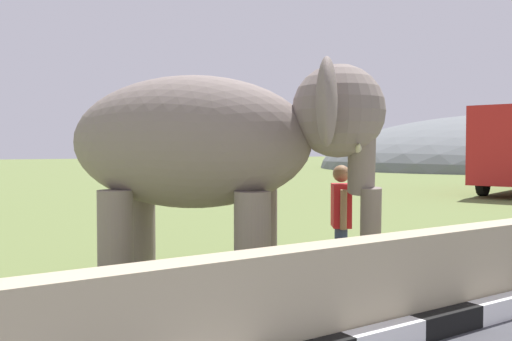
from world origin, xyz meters
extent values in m
cube|color=white|center=(2.80, 3.28, 0.12)|extent=(0.90, 0.20, 0.24)
cube|color=black|center=(3.70, 3.28, 0.12)|extent=(0.90, 0.20, 0.24)
cube|color=white|center=(4.60, 3.28, 0.12)|extent=(0.90, 0.20, 0.24)
cube|color=tan|center=(2.00, 3.58, 0.50)|extent=(28.00, 0.36, 1.00)
cylinder|color=slate|center=(3.24, 5.95, 0.68)|extent=(0.44, 0.44, 1.37)
cylinder|color=slate|center=(2.65, 5.27, 0.68)|extent=(0.44, 0.44, 1.37)
cylinder|color=slate|center=(1.96, 7.07, 0.68)|extent=(0.44, 0.44, 1.37)
cylinder|color=slate|center=(1.37, 6.39, 0.68)|extent=(0.44, 0.44, 1.37)
ellipsoid|color=slate|center=(2.31, 6.17, 1.96)|extent=(3.39, 3.24, 1.70)
sphere|color=slate|center=(3.72, 4.95, 2.34)|extent=(1.16, 1.16, 1.16)
ellipsoid|color=#D84C8C|center=(3.94, 4.76, 2.49)|extent=(0.69, 0.72, 0.44)
ellipsoid|color=slate|center=(4.12, 5.63, 2.39)|extent=(0.77, 0.84, 1.00)
ellipsoid|color=slate|center=(3.10, 4.45, 2.39)|extent=(0.77, 0.84, 1.00)
cylinder|color=slate|center=(3.94, 4.76, 1.79)|extent=(0.62, 0.64, 1.00)
cylinder|color=slate|center=(4.03, 4.68, 0.99)|extent=(0.41, 0.42, 0.82)
cone|color=beige|center=(4.08, 5.01, 1.89)|extent=(0.48, 0.52, 0.22)
cone|color=beige|center=(3.71, 4.58, 1.89)|extent=(0.48, 0.52, 0.22)
cylinder|color=navy|center=(4.19, 5.42, 0.41)|extent=(0.15, 0.15, 0.82)
cylinder|color=navy|center=(4.08, 5.26, 0.41)|extent=(0.15, 0.15, 0.82)
cube|color=red|center=(4.13, 5.34, 1.11)|extent=(0.43, 0.47, 0.58)
cylinder|color=#9E7251|center=(4.29, 5.55, 1.08)|extent=(0.14, 0.15, 0.52)
cylinder|color=#9E7251|center=(3.98, 5.13, 1.08)|extent=(0.14, 0.15, 0.52)
sphere|color=#9E7251|center=(4.13, 5.34, 1.54)|extent=(0.23, 0.23, 0.23)
cylinder|color=black|center=(19.15, 13.43, 0.50)|extent=(1.04, 0.57, 1.00)
camera|label=1|loc=(-1.07, -0.35, 1.87)|focal=39.88mm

